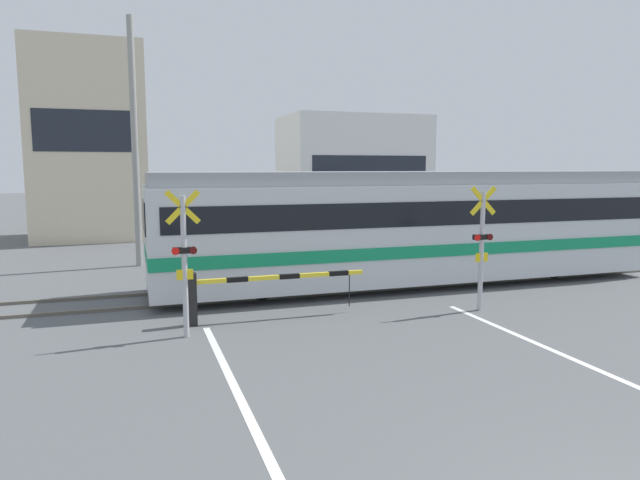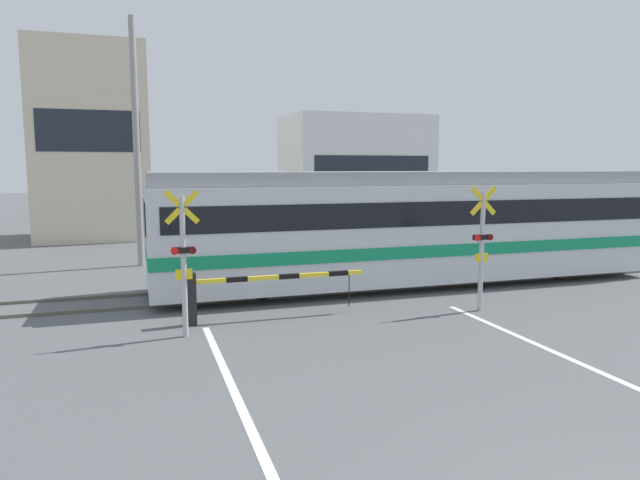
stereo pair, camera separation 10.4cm
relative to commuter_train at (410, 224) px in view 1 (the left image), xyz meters
The scene contains 11 objects.
rail_track_near 3.75m from the commuter_train, 167.63° to the right, with size 50.00×0.10×0.08m.
rail_track_far 3.75m from the commuter_train, 167.63° to the left, with size 50.00×0.10×0.08m.
commuter_train is the anchor object (origin of this frame).
crossing_barrier_near 6.09m from the commuter_train, 154.66° to the right, with size 4.01×0.20×1.14m.
crossing_barrier_far 3.43m from the commuter_train, 109.76° to the left, with size 4.01×0.20×1.14m.
crossing_signal_left 7.48m from the commuter_train, 153.08° to the right, with size 0.68×0.15×2.93m.
crossing_signal_right 3.39m from the commuter_train, 87.88° to the right, with size 0.68×0.15×2.93m.
pedestrian 6.76m from the commuter_train, 134.93° to the left, with size 0.38×0.22×1.63m.
building_left_of_street 17.54m from the commuter_train, 122.57° to the left, with size 5.02×5.13×8.94m.
building_right_of_street 15.19m from the commuter_train, 74.75° to the left, with size 7.41×5.13×6.08m.
utility_pole_streetside 9.59m from the commuter_train, 142.99° to the left, with size 0.22×0.22×8.29m.
Camera 1 is at (-4.35, -2.88, 3.37)m, focal length 32.00 mm.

